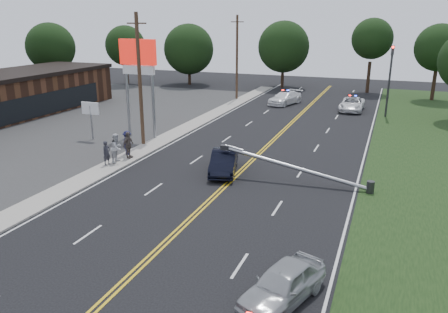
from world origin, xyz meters
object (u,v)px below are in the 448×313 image
at_px(pylon_sign, 138,65).
at_px(waiting_sedan, 283,284).
at_px(bystander_c, 127,143).
at_px(crashed_sedan, 224,162).
at_px(utility_pole_far, 237,58).
at_px(fallen_streetlight, 303,169).
at_px(utility_pole_mid, 140,80).
at_px(bystander_a, 107,153).
at_px(small_sign, 91,111).
at_px(emergency_b, 285,98).
at_px(emergency_a, 352,104).
at_px(bystander_d, 128,145).
at_px(traffic_signal, 390,75).
at_px(bystander_b, 117,148).

bearing_deg(pylon_sign, waiting_sedan, -47.17).
bearing_deg(bystander_c, crashed_sedan, -108.00).
height_order(utility_pole_far, waiting_sedan, utility_pole_far).
relative_size(fallen_streetlight, utility_pole_mid, 0.94).
bearing_deg(bystander_a, waiting_sedan, -111.38).
height_order(small_sign, utility_pole_mid, utility_pole_mid).
xyz_separation_m(crashed_sedan, emergency_b, (-1.93, 24.80, 0.02)).
distance_m(small_sign, bystander_c, 6.18).
distance_m(pylon_sign, emergency_a, 24.16).
bearing_deg(bystander_c, fallen_streetlight, -106.75).
height_order(utility_pole_mid, crashed_sedan, utility_pole_mid).
xyz_separation_m(waiting_sedan, bystander_d, (-14.04, 12.02, 0.39)).
bearing_deg(bystander_c, emergency_b, -25.67).
relative_size(utility_pole_mid, utility_pole_far, 1.00).
xyz_separation_m(traffic_signal, bystander_a, (-17.00, -23.43, -3.27)).
distance_m(traffic_signal, utility_pole_mid, 25.12).
relative_size(bystander_a, bystander_c, 0.93).
bearing_deg(fallen_streetlight, bystander_d, 178.19).
relative_size(small_sign, waiting_sedan, 0.78).
bearing_deg(utility_pole_mid, bystander_b, -80.30).
xyz_separation_m(fallen_streetlight, crashed_sedan, (-5.14, 0.26, -0.19)).
distance_m(emergency_b, bystander_b, 26.32).
distance_m(utility_pole_mid, bystander_a, 6.85).
relative_size(emergency_b, bystander_d, 2.73).
bearing_deg(emergency_a, crashed_sedan, -102.48).
bearing_deg(bystander_b, waiting_sedan, -133.40).
distance_m(utility_pole_mid, emergency_b, 22.41).
height_order(utility_pole_mid, utility_pole_far, same).
height_order(utility_pole_mid, bystander_b, utility_pole_mid).
relative_size(traffic_signal, bystander_d, 3.74).
bearing_deg(emergency_a, pylon_sign, -129.29).
xyz_separation_m(traffic_signal, emergency_a, (-3.52, 1.96, -3.49)).
height_order(utility_pole_far, bystander_a, utility_pole_far).
xyz_separation_m(utility_pole_far, crashed_sedan, (8.25, -25.74, -4.36)).
bearing_deg(bystander_d, fallen_streetlight, -89.11).
xyz_separation_m(crashed_sedan, bystander_d, (-7.24, 0.13, 0.33)).
distance_m(crashed_sedan, emergency_b, 24.87).
relative_size(crashed_sedan, bystander_b, 2.21).
bearing_deg(traffic_signal, utility_pole_far, 167.11).
relative_size(crashed_sedan, bystander_c, 2.52).
relative_size(pylon_sign, emergency_a, 1.56).
distance_m(bystander_a, bystander_d, 1.90).
xyz_separation_m(traffic_signal, waiting_sedan, (-2.46, -33.63, -3.53)).
xyz_separation_m(small_sign, emergency_a, (18.78, 19.95, -1.62)).
bearing_deg(crashed_sedan, traffic_signal, 51.54).
distance_m(bystander_b, bystander_c, 1.79).
distance_m(fallen_streetlight, utility_pole_far, 29.54).
height_order(fallen_streetlight, crashed_sedan, fallen_streetlight).
height_order(pylon_sign, emergency_b, pylon_sign).
bearing_deg(bystander_c, waiting_sedan, -143.09).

